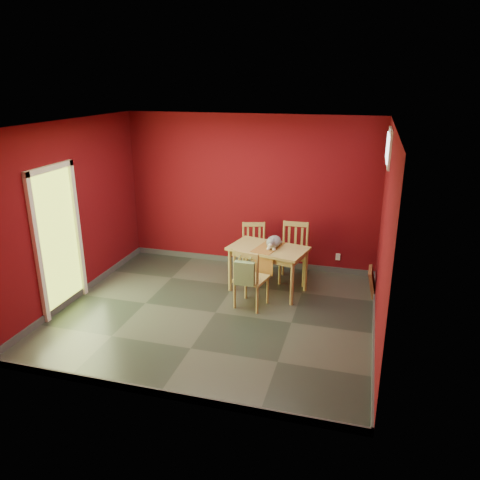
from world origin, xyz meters
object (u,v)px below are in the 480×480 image
(dining_table, at_px, (268,253))
(chair_far_left, at_px, (254,249))
(chair_near, at_px, (250,278))
(cat, at_px, (274,240))
(tote_bag, at_px, (244,273))
(chair_far_right, at_px, (294,252))
(picture_frame, at_px, (372,282))

(dining_table, distance_m, chair_far_left, 0.75)
(chair_far_left, distance_m, chair_near, 1.27)
(chair_far_left, height_order, cat, cat)
(chair_near, relative_size, tote_bag, 2.22)
(chair_far_right, distance_m, chair_near, 1.26)
(tote_bag, bearing_deg, chair_far_left, 98.64)
(picture_frame, bearing_deg, chair_near, -151.58)
(chair_far_right, bearing_deg, tote_bag, -109.19)
(chair_near, bearing_deg, dining_table, 78.27)
(dining_table, height_order, picture_frame, dining_table)
(dining_table, bearing_deg, chair_far_left, 121.97)
(dining_table, bearing_deg, chair_far_right, 59.13)
(tote_bag, bearing_deg, picture_frame, 33.24)
(chair_far_left, distance_m, chair_far_right, 0.71)
(chair_near, relative_size, cat, 1.99)
(dining_table, height_order, tote_bag, tote_bag)
(chair_near, distance_m, tote_bag, 0.27)
(chair_far_left, relative_size, chair_far_right, 0.91)
(cat, xyz_separation_m, picture_frame, (1.54, 0.26, -0.65))
(dining_table, distance_m, cat, 0.23)
(dining_table, xyz_separation_m, picture_frame, (1.62, 0.31, -0.44))
(chair_far_left, xyz_separation_m, chair_far_right, (0.71, -0.07, 0.04))
(chair_far_left, height_order, tote_bag, chair_far_left)
(chair_far_right, relative_size, tote_bag, 2.37)
(tote_bag, height_order, cat, cat)
(chair_far_left, relative_size, picture_frame, 2.12)
(chair_far_left, height_order, chair_far_right, chair_far_right)
(chair_far_right, bearing_deg, dining_table, -120.87)
(chair_far_right, distance_m, picture_frame, 1.34)
(dining_table, xyz_separation_m, chair_far_right, (0.33, 0.54, -0.14))
(chair_far_right, xyz_separation_m, picture_frame, (1.29, -0.23, -0.29))
(chair_far_left, bearing_deg, chair_near, -78.61)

